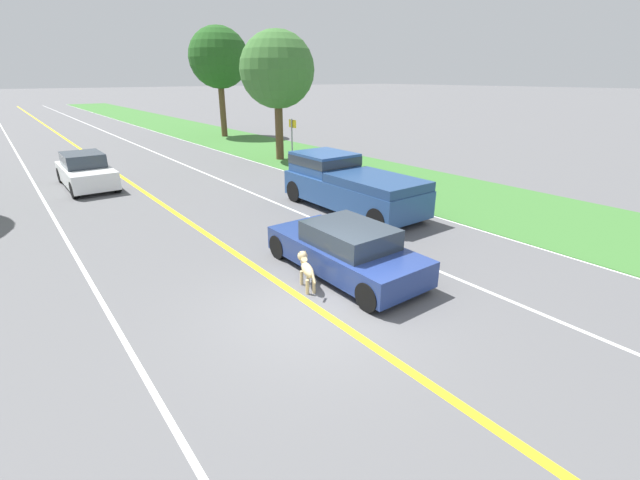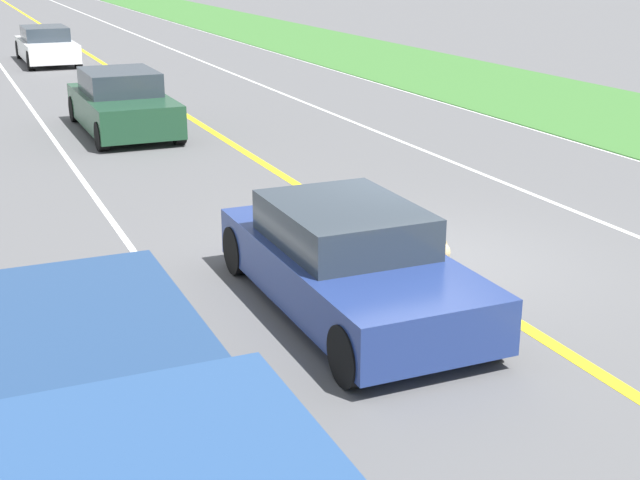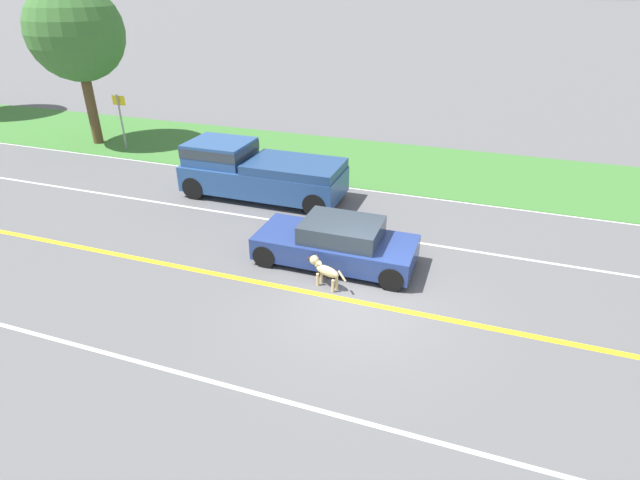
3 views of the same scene
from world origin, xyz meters
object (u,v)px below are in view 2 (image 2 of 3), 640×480
Objects in this scene: car_trailing_near at (122,104)px; car_trailing_mid at (46,46)px; ego_car at (348,262)px; dog at (435,256)px.

car_trailing_near is 0.94× the size of car_trailing_mid.
car_trailing_near is (0.27, -11.62, 0.06)m from ego_car.
car_trailing_mid is at bearing -90.20° from car_trailing_near.
car_trailing_near is at bearing -63.12° from dog.
ego_car is 11.62m from car_trailing_near.
car_trailing_mid is at bearing -67.16° from dog.
dog is 0.27× the size of car_trailing_near.
dog is (-1.21, -0.05, -0.11)m from ego_car.
ego_car is 25.46m from car_trailing_mid.
dog is 0.25× the size of car_trailing_mid.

